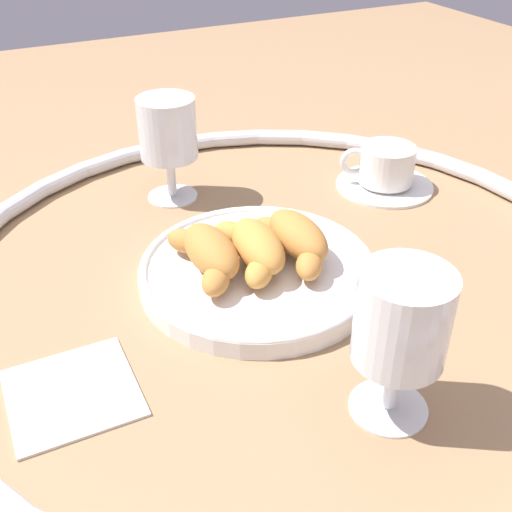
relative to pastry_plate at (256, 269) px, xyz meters
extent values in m
plane|color=#997551|center=(0.00, -0.03, -0.01)|extent=(2.20, 2.20, 0.00)
torus|color=silver|center=(0.00, -0.03, 0.00)|extent=(0.76, 0.76, 0.02)
cylinder|color=white|center=(0.00, 0.00, 0.00)|extent=(0.26, 0.26, 0.02)
torus|color=white|center=(0.00, 0.00, 0.01)|extent=(0.26, 0.26, 0.01)
ellipsoid|color=#BC7A38|center=(-0.01, -0.05, 0.03)|extent=(0.10, 0.05, 0.04)
ellipsoid|color=#BC7A38|center=(0.03, -0.04, 0.02)|extent=(0.05, 0.05, 0.03)
ellipsoid|color=#BC7A38|center=(-0.05, -0.04, 0.02)|extent=(0.05, 0.05, 0.03)
ellipsoid|color=#CC893D|center=(0.00, 0.00, 0.03)|extent=(0.10, 0.06, 0.04)
ellipsoid|color=#CC893D|center=(0.04, 0.01, 0.02)|extent=(0.05, 0.05, 0.03)
ellipsoid|color=#CC893D|center=(-0.04, 0.02, 0.02)|extent=(0.05, 0.05, 0.03)
ellipsoid|color=#BC7A38|center=(0.01, 0.05, 0.03)|extent=(0.10, 0.05, 0.04)
ellipsoid|color=#BC7A38|center=(0.05, 0.06, 0.02)|extent=(0.05, 0.05, 0.03)
ellipsoid|color=#BC7A38|center=(-0.03, 0.06, 0.02)|extent=(0.05, 0.05, 0.03)
cylinder|color=white|center=(0.12, -0.26, -0.01)|extent=(0.14, 0.14, 0.01)
cylinder|color=white|center=(0.12, -0.26, 0.02)|extent=(0.08, 0.08, 0.05)
cylinder|color=brown|center=(0.12, -0.26, 0.04)|extent=(0.07, 0.07, 0.01)
torus|color=white|center=(0.14, -0.22, 0.02)|extent=(0.03, 0.04, 0.04)
cylinder|color=white|center=(0.23, 0.02, -0.01)|extent=(0.07, 0.07, 0.01)
cylinder|color=white|center=(0.23, 0.02, 0.02)|extent=(0.01, 0.01, 0.05)
cylinder|color=white|center=(0.23, 0.02, 0.09)|extent=(0.08, 0.08, 0.08)
cylinder|color=yellow|center=(0.23, 0.02, 0.08)|extent=(0.07, 0.07, 0.07)
cylinder|color=white|center=(-0.22, -0.02, -0.01)|extent=(0.07, 0.07, 0.01)
cylinder|color=white|center=(-0.22, -0.02, 0.02)|extent=(0.01, 0.01, 0.05)
cylinder|color=white|center=(-0.22, -0.02, 0.09)|extent=(0.08, 0.08, 0.08)
cylinder|color=yellow|center=(-0.22, -0.02, 0.08)|extent=(0.07, 0.07, 0.06)
cube|color=silver|center=(-0.09, 0.22, -0.01)|extent=(0.11, 0.11, 0.01)
camera|label=1|loc=(-0.52, 0.25, 0.39)|focal=44.13mm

